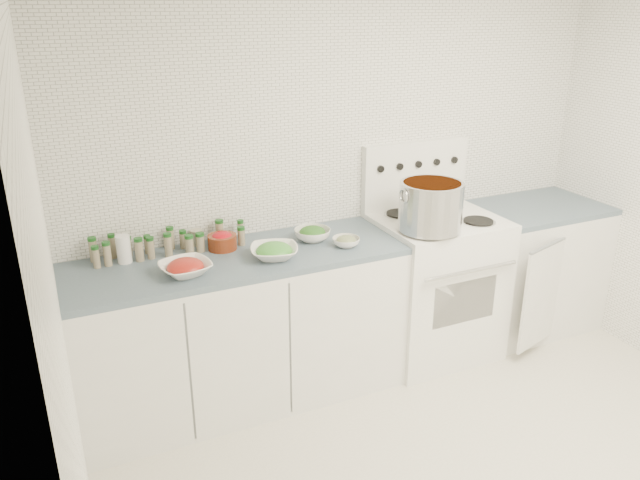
{
  "coord_description": "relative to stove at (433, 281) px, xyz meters",
  "views": [
    {
      "loc": [
        -1.73,
        -1.85,
        2.21
      ],
      "look_at": [
        -0.35,
        1.14,
        0.94
      ],
      "focal_mm": 35.0,
      "sensor_mm": 36.0,
      "label": 1
    }
  ],
  "objects": [
    {
      "name": "room_walls",
      "position": [
        -0.48,
        -1.19,
        1.06
      ],
      "size": [
        3.54,
        3.04,
        2.52
      ],
      "color": "white",
      "rests_on": "ground"
    },
    {
      "name": "counter_left",
      "position": [
        -1.3,
        0.0,
        -0.05
      ],
      "size": [
        1.85,
        0.62,
        0.9
      ],
      "color": "white",
      "rests_on": "ground"
    },
    {
      "name": "stove",
      "position": [
        0.0,
        0.0,
        0.0
      ],
      "size": [
        0.76,
        0.7,
        1.36
      ],
      "color": "white",
      "rests_on": "ground"
    },
    {
      "name": "counter_right",
      "position": [
        0.82,
        0.0,
        -0.05
      ],
      "size": [
        0.89,
        0.75,
        0.9
      ],
      "color": "white",
      "rests_on": "ground"
    },
    {
      "name": "stock_pot",
      "position": [
        -0.18,
        -0.18,
        0.6
      ],
      "size": [
        0.39,
        0.37,
        0.28
      ],
      "rotation": [
        0.0,
        0.0,
        -0.14
      ],
      "color": "silver",
      "rests_on": "stove"
    },
    {
      "name": "bowl_tomato",
      "position": [
        -1.62,
        -0.11,
        0.44
      ],
      "size": [
        0.29,
        0.29,
        0.09
      ],
      "color": "white",
      "rests_on": "counter_left"
    },
    {
      "name": "bowl_snowpea",
      "position": [
        -1.13,
        -0.1,
        0.44
      ],
      "size": [
        0.32,
        0.32,
        0.09
      ],
      "color": "white",
      "rests_on": "counter_left"
    },
    {
      "name": "bowl_broccoli",
      "position": [
        -0.83,
        0.06,
        0.44
      ],
      "size": [
        0.23,
        0.23,
        0.08
      ],
      "color": "white",
      "rests_on": "counter_left"
    },
    {
      "name": "bowl_zucchini",
      "position": [
        -0.7,
        -0.11,
        0.43
      ],
      "size": [
        0.19,
        0.19,
        0.06
      ],
      "color": "white",
      "rests_on": "counter_left"
    },
    {
      "name": "bowl_pepper",
      "position": [
        -1.35,
        0.14,
        0.45
      ],
      "size": [
        0.16,
        0.16,
        0.1
      ],
      "color": "#622510",
      "rests_on": "counter_left"
    },
    {
      "name": "salt_canister",
      "position": [
        -1.88,
        0.17,
        0.48
      ],
      "size": [
        0.09,
        0.09,
        0.15
      ],
      "primitive_type": "cylinder",
      "rotation": [
        0.0,
        0.0,
        0.3
      ],
      "color": "white",
      "rests_on": "counter_left"
    },
    {
      "name": "tin_can",
      "position": [
        -1.47,
        0.26,
        0.45
      ],
      "size": [
        0.09,
        0.09,
        0.09
      ],
      "primitive_type": "cylinder",
      "rotation": [
        0.0,
        0.0,
        -0.33
      ],
      "color": "#B1AC96",
      "rests_on": "counter_left"
    },
    {
      "name": "spice_cluster",
      "position": [
        -1.66,
        0.2,
        0.47
      ],
      "size": [
        0.86,
        0.15,
        0.14
      ],
      "color": "gray",
      "rests_on": "counter_left"
    }
  ]
}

